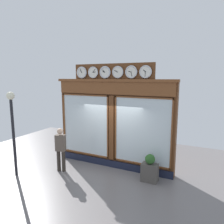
# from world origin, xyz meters

# --- Properties ---
(ground_plane) EXTENTS (14.00, 14.00, 0.00)m
(ground_plane) POSITION_xyz_m (0.00, 2.80, 0.00)
(ground_plane) COLOR slate
(shop_facade) EXTENTS (4.96, 0.42, 4.09)m
(shop_facade) POSITION_xyz_m (0.00, -0.12, 1.82)
(shop_facade) COLOR #5B3319
(shop_facade) RESTS_ON ground_plane
(pedestrian) EXTENTS (0.40, 0.30, 1.69)m
(pedestrian) POSITION_xyz_m (1.58, 1.21, 0.93)
(pedestrian) COLOR #312A24
(pedestrian) RESTS_ON ground_plane
(street_lamp) EXTENTS (0.28, 0.28, 3.08)m
(street_lamp) POSITION_xyz_m (2.86, 2.21, 2.08)
(street_lamp) COLOR black
(street_lamp) RESTS_ON ground_plane
(planter_box) EXTENTS (0.56, 0.36, 0.64)m
(planter_box) POSITION_xyz_m (-1.70, 0.50, 0.32)
(planter_box) COLOR #4C4742
(planter_box) RESTS_ON ground_plane
(planter_shrub) EXTENTS (0.34, 0.34, 0.34)m
(planter_shrub) POSITION_xyz_m (-1.70, 0.50, 0.81)
(planter_shrub) COLOR #285623
(planter_shrub) RESTS_ON planter_box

